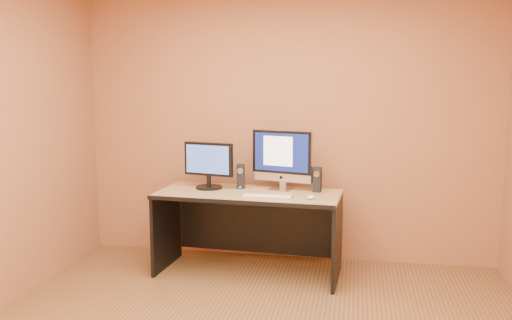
% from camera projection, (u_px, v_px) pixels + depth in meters
% --- Properties ---
extents(walls, '(4.00, 4.00, 2.60)m').
position_uv_depth(walls, '(244.00, 153.00, 3.28)').
color(walls, '#93593B').
rests_on(walls, ground).
extents(desk, '(1.66, 0.80, 0.75)m').
position_uv_depth(desk, '(248.00, 233.00, 4.87)').
color(desk, tan).
rests_on(desk, ground).
extents(imac, '(0.61, 0.35, 0.56)m').
position_uv_depth(imac, '(281.00, 160.00, 4.89)').
color(imac, '#B3B3B8').
rests_on(imac, desk).
extents(second_monitor, '(0.53, 0.34, 0.43)m').
position_uv_depth(second_monitor, '(209.00, 166.00, 4.97)').
color(second_monitor, black).
rests_on(second_monitor, desk).
extents(speaker_left, '(0.08, 0.08, 0.22)m').
position_uv_depth(speaker_left, '(241.00, 176.00, 4.99)').
color(speaker_left, black).
rests_on(speaker_left, desk).
extents(speaker_right, '(0.08, 0.08, 0.22)m').
position_uv_depth(speaker_right, '(317.00, 180.00, 4.82)').
color(speaker_right, black).
rests_on(speaker_right, desk).
extents(keyboard, '(0.44, 0.12, 0.02)m').
position_uv_depth(keyboard, '(267.00, 196.00, 4.61)').
color(keyboard, silver).
rests_on(keyboard, desk).
extents(mouse, '(0.07, 0.11, 0.04)m').
position_uv_depth(mouse, '(311.00, 197.00, 4.54)').
color(mouse, white).
rests_on(mouse, desk).
extents(cable_a, '(0.08, 0.21, 0.01)m').
position_uv_depth(cable_a, '(281.00, 187.00, 5.04)').
color(cable_a, black).
rests_on(cable_a, desk).
extents(cable_b, '(0.09, 0.17, 0.01)m').
position_uv_depth(cable_b, '(280.00, 186.00, 5.08)').
color(cable_b, black).
rests_on(cable_b, desk).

